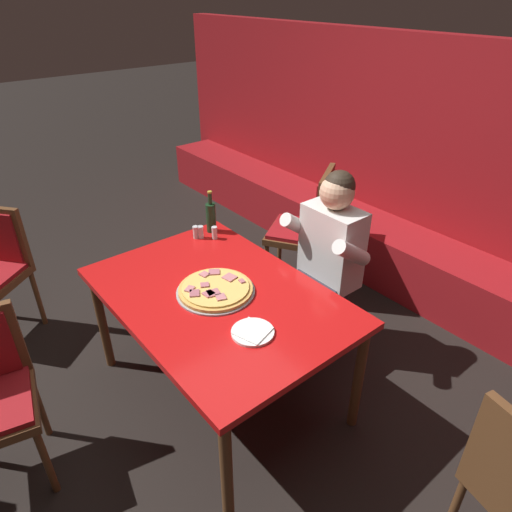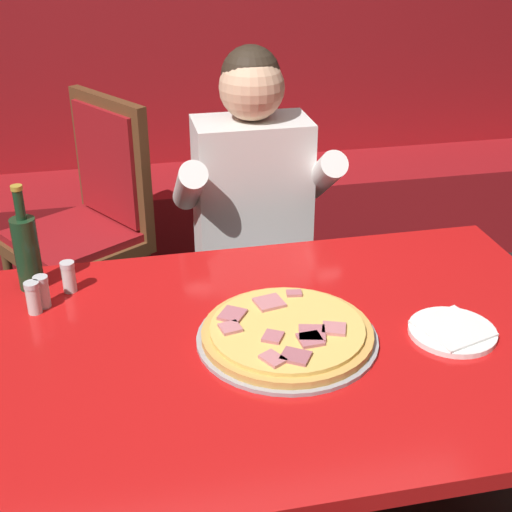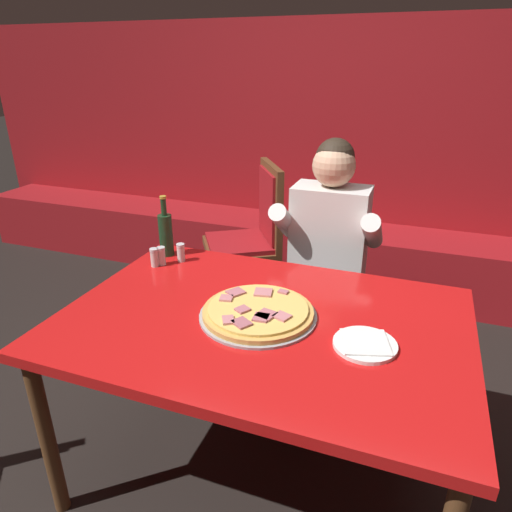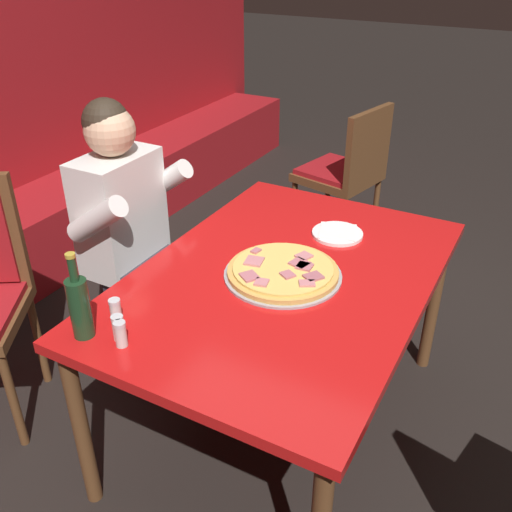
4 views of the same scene
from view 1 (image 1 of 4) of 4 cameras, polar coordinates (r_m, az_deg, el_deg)
ground_plane at (r=3.00m, az=-4.17°, el=-16.42°), size 24.00×24.00×0.00m
booth_wall_panel at (r=3.92m, az=22.55°, el=9.93°), size 6.80×0.16×1.90m
booth_bench at (r=3.96m, az=18.14°, el=-0.67°), size 6.46×0.48×0.46m
main_dining_table at (r=2.54m, az=-4.75°, el=-5.97°), size 1.46×1.01×0.75m
pizza at (r=2.50m, az=-5.13°, el=-4.19°), size 0.43×0.43×0.05m
plate_white_paper at (r=2.23m, az=-0.41°, el=-9.47°), size 0.21×0.21×0.02m
beer_bottle at (r=3.08m, az=-5.65°, el=4.94°), size 0.07×0.07×0.29m
shaker_oregano at (r=3.03m, az=-6.92°, el=2.91°), size 0.04×0.04×0.09m
shaker_red_pepper_flakes at (r=3.02m, az=-5.21°, el=2.85°), size 0.04×0.04×0.09m
shaker_black_pepper at (r=3.04m, az=-7.54°, el=2.90°), size 0.04×0.04×0.09m
diner_seated_blue_shirt at (r=2.90m, az=8.20°, el=-0.56°), size 0.53×0.53×1.27m
dining_chair_by_booth at (r=3.56m, az=6.51°, el=4.03°), size 0.61×0.61×1.04m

